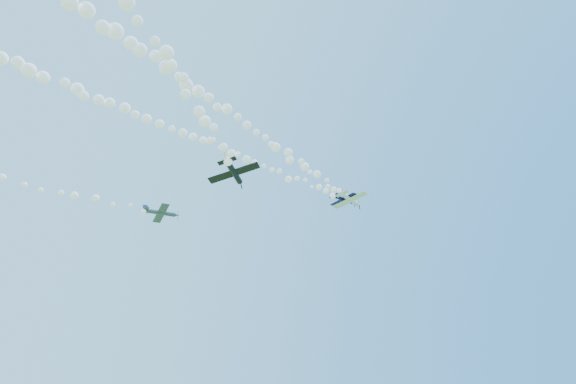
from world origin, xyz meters
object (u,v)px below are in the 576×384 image
plane_grey (161,213)px  plane_black (234,172)px  plane_white (350,199)px  plane_navy (344,199)px

plane_grey → plane_black: 28.96m
plane_white → plane_navy: 1.48m
plane_black → plane_grey: bearing=47.0°
plane_grey → plane_white: bearing=-18.0°
plane_white → plane_grey: bearing=136.9°
plane_grey → plane_black: size_ratio=1.15×
plane_grey → plane_black: bearing=-82.3°
plane_navy → plane_grey: (-33.29, 11.54, -6.37)m
plane_white → plane_grey: 36.85m
plane_white → plane_black: size_ratio=1.23×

